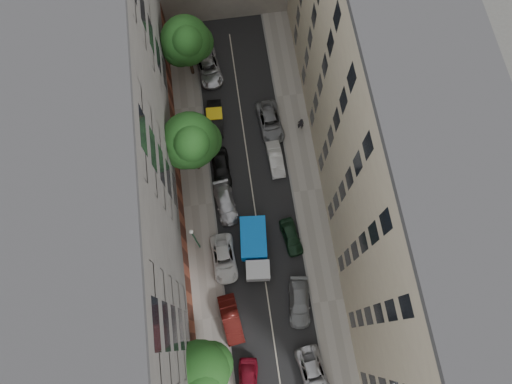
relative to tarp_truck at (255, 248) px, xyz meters
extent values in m
plane|color=#4C4C49|center=(0.60, 5.37, -1.49)|extent=(120.00, 120.00, 0.00)
cube|color=black|center=(0.60, 5.37, -1.48)|extent=(8.00, 44.00, 0.02)
cube|color=gray|center=(-4.90, 5.37, -1.41)|extent=(3.00, 44.00, 0.15)
cube|color=gray|center=(6.10, 5.37, -1.41)|extent=(3.00, 44.00, 0.15)
cube|color=#4F4C49|center=(-10.40, 5.37, 8.51)|extent=(8.00, 44.00, 20.00)
cube|color=#BBAF92|center=(11.60, 5.37, 8.51)|extent=(8.00, 44.00, 20.00)
cube|color=black|center=(0.00, -0.11, -0.89)|extent=(2.79, 6.01, 0.32)
cube|color=#9FA1A3|center=(0.00, -2.16, 0.08)|extent=(2.31, 1.92, 1.83)
cube|color=#0D7BFF|center=(0.00, 0.86, 0.24)|extent=(2.72, 4.09, 1.94)
cylinder|color=black|center=(-1.03, -2.16, -1.03)|extent=(0.30, 0.91, 0.91)
cylinder|color=black|center=(1.03, -2.16, -1.03)|extent=(0.30, 0.91, 0.91)
cylinder|color=black|center=(-1.03, 1.62, -1.03)|extent=(0.30, 0.91, 0.91)
cylinder|color=black|center=(1.03, 1.62, -1.03)|extent=(0.30, 0.91, 0.91)
imported|color=maroon|center=(-2.20, -11.63, -0.75)|extent=(2.31, 4.52, 1.47)
imported|color=#4E120F|center=(-3.00, -6.03, -0.74)|extent=(2.10, 4.67, 1.49)
imported|color=silver|center=(-3.00, -0.43, -0.82)|extent=(2.39, 4.90, 1.34)
imported|color=#B5B5BA|center=(-2.20, 5.01, -0.83)|extent=(2.35, 4.74, 1.32)
imported|color=black|center=(-2.20, 8.77, -0.74)|extent=(1.84, 4.42, 1.50)
imported|color=black|center=(-2.20, 14.37, -0.79)|extent=(1.68, 4.32, 1.40)
imported|color=#B4B5B9|center=(-2.20, 20.68, -0.75)|extent=(3.04, 5.53, 1.47)
imported|color=#B3B3B8|center=(3.58, -11.63, -0.81)|extent=(2.88, 5.12, 1.35)
imported|color=slate|center=(3.40, -5.43, -0.81)|extent=(2.50, 4.87, 1.35)
imported|color=black|center=(3.66, 0.77, -0.84)|extent=(2.10, 4.01, 1.30)
imported|color=silver|center=(3.40, 8.97, -0.83)|extent=(1.56, 4.03, 1.31)
imported|color=slate|center=(3.46, 13.17, -0.79)|extent=(2.65, 5.17, 1.40)
cylinder|color=#382619|center=(-5.80, -9.89, -0.13)|extent=(0.36, 0.36, 2.41)
cylinder|color=#382619|center=(-5.80, -9.89, 1.94)|extent=(0.24, 0.24, 1.72)
sphere|color=#1D4A18|center=(-5.80, -9.89, 3.62)|extent=(4.94, 4.94, 4.94)
sphere|color=#1D4A18|center=(-4.90, -9.49, 2.80)|extent=(3.71, 3.71, 3.71)
sphere|color=#1D4A18|center=(-6.50, -10.39, 3.14)|extent=(3.46, 3.46, 3.46)
sphere|color=#1D4A18|center=(-5.60, -10.69, 4.52)|extent=(3.21, 3.21, 3.21)
cylinder|color=#382619|center=(-4.48, 9.36, 0.25)|extent=(0.36, 0.36, 3.17)
cylinder|color=#382619|center=(-4.48, 9.36, 2.96)|extent=(0.24, 0.24, 2.26)
sphere|color=#1D4A18|center=(-4.48, 9.36, 5.18)|extent=(5.15, 5.15, 5.15)
sphere|color=#1D4A18|center=(-3.58, 9.76, 4.09)|extent=(3.87, 3.87, 3.87)
sphere|color=#1D4A18|center=(-5.18, 8.86, 4.55)|extent=(3.61, 3.61, 3.61)
sphere|color=#1D4A18|center=(-4.28, 8.56, 6.36)|extent=(3.35, 3.35, 3.35)
cylinder|color=#382619|center=(-4.00, 20.62, 0.02)|extent=(0.36, 0.36, 2.71)
cylinder|color=#382619|center=(-4.00, 20.62, 2.34)|extent=(0.24, 0.24, 1.93)
sphere|color=#1D4A18|center=(-4.00, 20.62, 4.23)|extent=(4.97, 4.97, 4.97)
sphere|color=#1D4A18|center=(-3.10, 21.02, 3.30)|extent=(3.73, 3.73, 3.73)
sphere|color=#1D4A18|center=(-4.70, 20.12, 3.69)|extent=(3.48, 3.48, 3.48)
sphere|color=#1D4A18|center=(-3.80, 19.82, 5.24)|extent=(3.23, 3.23, 3.23)
cylinder|color=#1A5D3A|center=(-5.20, 1.13, 1.73)|extent=(0.14, 0.14, 6.13)
sphere|color=silver|center=(-5.20, 1.13, 4.89)|extent=(0.36, 0.36, 0.36)
imported|color=black|center=(6.54, 12.36, -0.41)|extent=(0.75, 0.56, 1.86)
camera|label=1|loc=(-1.05, -8.40, 42.13)|focal=32.00mm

